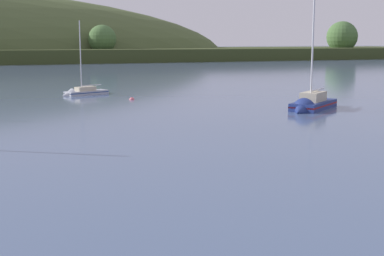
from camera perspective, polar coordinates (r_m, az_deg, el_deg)
name	(u,v)px	position (r m, az deg, el deg)	size (l,w,h in m)	color
sailboat_near_mooring	(81,94)	(74.24, -11.78, 3.63)	(7.04, 3.70, 10.91)	#ADB2BC
sailboat_outer_reach	(310,107)	(57.96, 12.59, 2.26)	(8.76, 6.62, 13.40)	navy
mooring_buoy_foreground	(132,100)	(66.87, -6.47, 3.03)	(0.64, 0.64, 0.72)	#E06675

